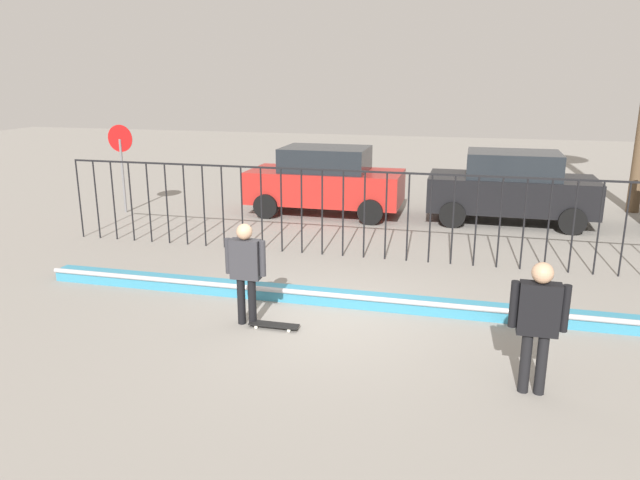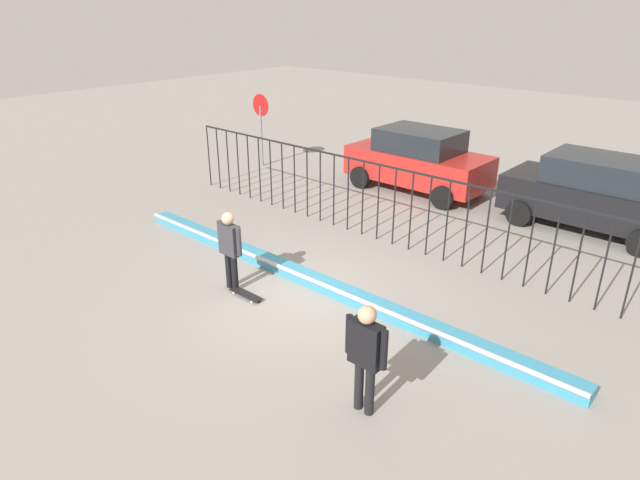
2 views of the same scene
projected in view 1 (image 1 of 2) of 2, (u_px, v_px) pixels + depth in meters
ground_plane at (326, 317)px, 9.97m from camera, size 60.00×60.00×0.00m
bowl_coping_ledge at (334, 297)px, 10.48m from camera, size 11.00×0.41×0.27m
perimeter_fence at (364, 205)px, 12.85m from camera, size 14.04×0.04×1.91m
skateboarder at (246, 265)px, 9.41m from camera, size 0.67×0.25×1.66m
skateboard at (274, 325)px, 9.49m from camera, size 0.80×0.20×0.07m
camera_operator at (538, 316)px, 7.33m from camera, size 0.70×0.26×1.72m
parked_car_red at (325, 180)px, 17.00m from camera, size 4.30×2.12×1.90m
parked_car_black at (511, 187)px, 16.01m from camera, size 4.30×2.12×1.90m
stop_sign at (121, 156)px, 17.02m from camera, size 0.76×0.07×2.50m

